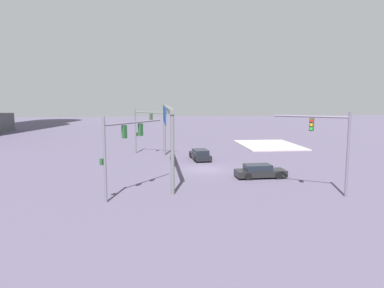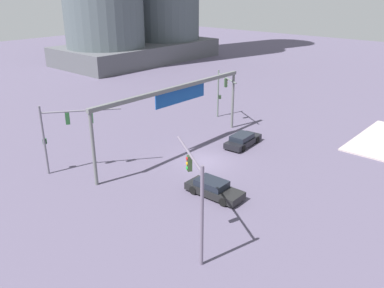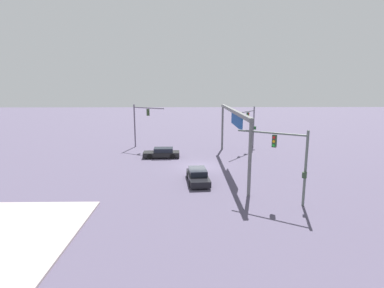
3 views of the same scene
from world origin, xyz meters
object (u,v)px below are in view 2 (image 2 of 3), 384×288
traffic_signal_opposite_side (196,189)px  traffic_signal_cross_street (64,127)px  sedan_car_approaching (214,189)px  traffic_signal_near_corner (222,88)px  sedan_car_waiting_far (243,140)px

traffic_signal_opposite_side → traffic_signal_cross_street: (1.14, 15.23, -0.13)m
traffic_signal_cross_street → sedan_car_approaching: size_ratio=1.30×
traffic_signal_near_corner → sedan_car_approaching: 18.66m
traffic_signal_cross_street → sedan_car_approaching: traffic_signal_cross_street is taller
sedan_car_approaching → sedan_car_waiting_far: 10.61m
traffic_signal_opposite_side → sedan_car_approaching: 7.85m
traffic_signal_near_corner → traffic_signal_opposite_side: 25.32m
traffic_signal_near_corner → traffic_signal_cross_street: bearing=-60.9°
traffic_signal_cross_street → sedan_car_waiting_far: bearing=9.3°
traffic_signal_cross_street → traffic_signal_near_corner: bearing=33.9°
traffic_signal_near_corner → sedan_car_approaching: bearing=-22.2°
sedan_car_approaching → sedan_car_waiting_far: same height
traffic_signal_opposite_side → sedan_car_approaching: size_ratio=1.37×
sedan_car_approaching → sedan_car_waiting_far: (9.78, 4.11, 0.00)m
traffic_signal_near_corner → sedan_car_waiting_far: 8.98m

